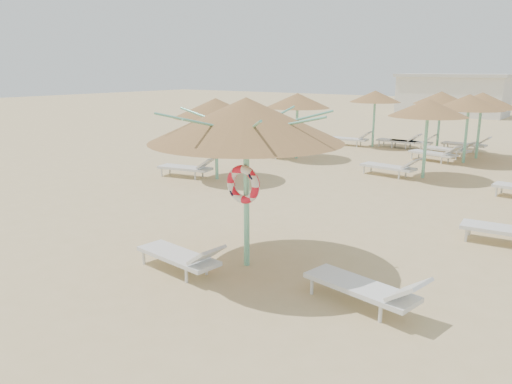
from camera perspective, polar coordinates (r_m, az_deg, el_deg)
The scene contains 6 objects.
ground at distance 9.32m, azimuth -0.64°, elevation -9.11°, with size 120.00×120.00×0.00m, color tan.
main_palapa at distance 8.97m, azimuth -1.14°, elevation 8.17°, with size 3.53×3.53×3.16m.
lounger_main_a at distance 9.26m, azimuth -8.42°, elevation -7.24°, with size 1.96×0.77×0.69m.
lounger_main_b at distance 8.07m, azimuth 12.63°, elevation -10.60°, with size 2.06×0.94×0.72m.
palapa_field at distance 18.46m, azimuth 23.69°, elevation 8.58°, with size 18.98×14.09×2.71m.
service_hut at distance 43.37m, azimuth 21.57°, elevation 10.32°, with size 8.40×4.40×3.25m.
Camera 1 is at (5.14, -6.87, 3.65)m, focal length 35.00 mm.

